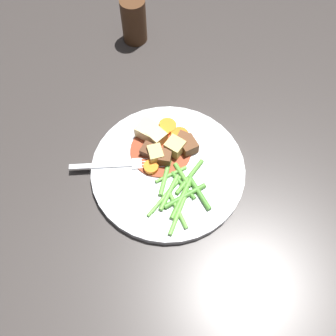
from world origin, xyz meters
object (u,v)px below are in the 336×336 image
at_px(carrot_slice_1, 180,136).
at_px(fork, 120,165).
at_px(carrot_slice_0, 151,167).
at_px(meat_chunk_2, 188,145).
at_px(carrot_slice_3, 167,126).
at_px(potato_chunk_1, 156,155).
at_px(carrot_slice_2, 162,132).
at_px(potato_chunk_2, 147,130).
at_px(pepper_mill, 134,20).
at_px(potato_chunk_3, 175,147).
at_px(meat_chunk_1, 183,140).
at_px(meat_chunk_3, 148,150).
at_px(dinner_plate, 168,170).
at_px(potato_chunk_0, 154,138).
at_px(meat_chunk_0, 166,158).

height_order(carrot_slice_1, fork, carrot_slice_1).
height_order(carrot_slice_0, meat_chunk_2, meat_chunk_2).
bearing_deg(carrot_slice_3, potato_chunk_1, 142.08).
xyz_separation_m(carrot_slice_2, potato_chunk_2, (0.01, 0.03, 0.01)).
xyz_separation_m(potato_chunk_1, pepper_mill, (0.33, -0.07, 0.02)).
bearing_deg(potato_chunk_3, meat_chunk_1, -60.83).
bearing_deg(potato_chunk_2, potato_chunk_1, 176.90).
bearing_deg(meat_chunk_3, potato_chunk_1, -148.71).
distance_m(carrot_slice_3, potato_chunk_2, 0.04).
bearing_deg(fork, potato_chunk_2, -55.30).
bearing_deg(carrot_slice_0, potato_chunk_1, -39.69).
height_order(dinner_plate, carrot_slice_2, carrot_slice_2).
height_order(potato_chunk_1, fork, potato_chunk_1).
xyz_separation_m(potato_chunk_1, meat_chunk_1, (0.01, -0.06, -0.00)).
distance_m(carrot_slice_1, meat_chunk_3, 0.07).
bearing_deg(meat_chunk_3, carrot_slice_0, 170.55).
height_order(carrot_slice_2, carrot_slice_3, carrot_slice_2).
xyz_separation_m(potato_chunk_3, meat_chunk_3, (0.01, 0.05, -0.00)).
relative_size(carrot_slice_0, pepper_mill, 0.27).
height_order(dinner_plate, carrot_slice_1, carrot_slice_1).
xyz_separation_m(carrot_slice_1, potato_chunk_0, (0.01, 0.05, 0.01)).
height_order(potato_chunk_1, meat_chunk_0, potato_chunk_1).
distance_m(dinner_plate, meat_chunk_2, 0.06).
distance_m(carrot_slice_0, pepper_mill, 0.35).
distance_m(carrot_slice_2, meat_chunk_1, 0.05).
xyz_separation_m(carrot_slice_3, meat_chunk_3, (-0.04, 0.05, 0.00)).
relative_size(carrot_slice_1, meat_chunk_2, 1.05).
distance_m(potato_chunk_2, meat_chunk_0, 0.07).
bearing_deg(potato_chunk_2, dinner_plate, -172.53).
relative_size(potato_chunk_2, meat_chunk_3, 1.44).
xyz_separation_m(meat_chunk_1, pepper_mill, (0.31, -0.01, 0.03)).
height_order(dinner_plate, potato_chunk_2, potato_chunk_2).
distance_m(dinner_plate, potato_chunk_0, 0.07).
height_order(dinner_plate, meat_chunk_0, meat_chunk_0).
bearing_deg(meat_chunk_2, fork, 85.31).
bearing_deg(pepper_mill, fork, 157.49).
xyz_separation_m(carrot_slice_2, meat_chunk_0, (-0.06, 0.01, 0.01)).
bearing_deg(meat_chunk_3, potato_chunk_2, -17.44).
relative_size(potato_chunk_2, fork, 0.21).
distance_m(potato_chunk_0, potato_chunk_1, 0.04).
relative_size(carrot_slice_2, meat_chunk_0, 1.11).
distance_m(potato_chunk_3, meat_chunk_3, 0.05).
distance_m(carrot_slice_0, carrot_slice_3, 0.10).
xyz_separation_m(fork, pepper_mill, (0.32, -0.13, 0.03)).
relative_size(dinner_plate, carrot_slice_1, 8.37).
distance_m(meat_chunk_0, meat_chunk_2, 0.05).
bearing_deg(potato_chunk_0, meat_chunk_3, 134.62).
xyz_separation_m(carrot_slice_1, fork, (-0.02, 0.12, -0.00)).
xyz_separation_m(dinner_plate, fork, (0.04, 0.08, 0.01)).
height_order(carrot_slice_2, fork, carrot_slice_2).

